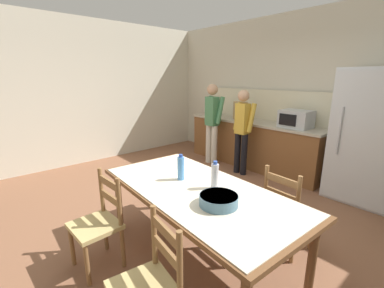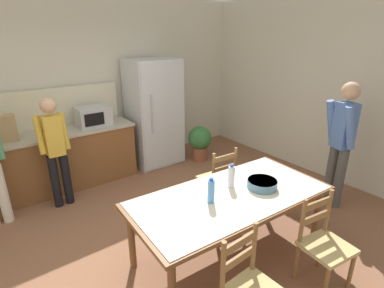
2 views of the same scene
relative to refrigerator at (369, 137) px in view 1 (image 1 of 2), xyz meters
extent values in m
plane|color=brown|center=(-1.22, -2.19, -0.95)|extent=(8.32, 8.32, 0.00)
cube|color=beige|center=(-1.22, 0.47, 0.50)|extent=(6.52, 0.12, 2.90)
cube|color=beige|center=(-4.48, -2.19, 0.50)|extent=(0.12, 5.20, 2.90)
cube|color=brown|center=(-1.98, 0.04, -0.51)|extent=(2.84, 0.62, 0.88)
cube|color=#B2A893|center=(-1.98, 0.04, -0.05)|extent=(2.88, 0.66, 0.04)
cube|color=#B7BCC1|center=(-2.62, 0.04, -0.04)|extent=(0.52, 0.38, 0.02)
cube|color=beige|center=(-1.98, 0.35, 0.27)|extent=(2.84, 0.03, 0.60)
cube|color=silver|center=(0.00, 0.01, 0.00)|extent=(0.87, 0.68, 1.90)
cube|color=silver|center=(0.00, -0.34, 0.00)|extent=(0.83, 0.02, 1.82)
cylinder|color=#A5AAB2|center=(-0.26, -0.36, 0.09)|extent=(0.02, 0.02, 0.66)
cube|color=#B2B7BC|center=(-1.10, 0.02, 0.12)|extent=(0.50, 0.38, 0.30)
cube|color=black|center=(-1.15, -0.17, 0.12)|extent=(0.30, 0.01, 0.19)
cube|color=tan|center=(-2.30, 0.01, 0.15)|extent=(0.24, 0.16, 0.36)
cylinder|color=brown|center=(-1.64, -3.03, -0.60)|extent=(0.07, 0.07, 0.70)
cylinder|color=brown|center=(-1.60, -2.21, -0.60)|extent=(0.07, 0.07, 0.70)
cylinder|color=brown|center=(0.32, -2.32, -0.60)|extent=(0.07, 0.07, 0.70)
cube|color=brown|center=(-0.66, -2.67, -0.23)|extent=(2.17, 1.13, 0.04)
cube|color=beige|center=(-0.66, -2.67, -0.20)|extent=(2.09, 1.08, 0.01)
cylinder|color=#4C8ED6|center=(-0.93, -2.66, -0.08)|extent=(0.07, 0.07, 0.24)
cylinder|color=#2D51B2|center=(-0.93, -2.66, 0.05)|extent=(0.04, 0.04, 0.03)
cylinder|color=silver|center=(-0.55, -2.55, -0.08)|extent=(0.07, 0.07, 0.24)
cylinder|color=#2D51B2|center=(-0.55, -2.55, 0.05)|extent=(0.04, 0.04, 0.03)
cylinder|color=slate|center=(-0.30, -2.77, -0.16)|extent=(0.32, 0.32, 0.09)
cylinder|color=slate|center=(-0.30, -2.77, -0.12)|extent=(0.31, 0.31, 0.02)
cylinder|color=olive|center=(-0.39, -3.34, -0.27)|extent=(0.04, 0.04, 0.46)
cylinder|color=olive|center=(-0.03, -3.39, -0.27)|extent=(0.04, 0.04, 0.46)
cube|color=olive|center=(-0.21, -3.37, -0.14)|extent=(0.36, 0.07, 0.07)
cube|color=olive|center=(-0.21, -3.37, -0.29)|extent=(0.36, 0.07, 0.07)
cylinder|color=olive|center=(0.05, -1.70, -0.74)|extent=(0.04, 0.04, 0.41)
cylinder|color=olive|center=(-0.31, -1.68, -0.74)|extent=(0.04, 0.04, 0.41)
cylinder|color=olive|center=(0.03, -2.04, -0.74)|extent=(0.04, 0.04, 0.41)
cylinder|color=olive|center=(-0.33, -2.02, -0.74)|extent=(0.04, 0.04, 0.41)
cube|color=tan|center=(-0.14, -1.86, -0.52)|extent=(0.45, 0.43, 0.04)
cylinder|color=olive|center=(0.03, -2.04, -0.27)|extent=(0.04, 0.04, 0.46)
cylinder|color=olive|center=(-0.33, -2.02, -0.27)|extent=(0.04, 0.04, 0.46)
cube|color=olive|center=(-0.15, -2.03, -0.14)|extent=(0.36, 0.05, 0.07)
cube|color=olive|center=(-0.15, -2.03, -0.29)|extent=(0.36, 0.05, 0.07)
cylinder|color=olive|center=(-1.36, -3.66, -0.74)|extent=(0.04, 0.04, 0.41)
cylinder|color=olive|center=(-1.00, -3.65, -0.74)|extent=(0.04, 0.04, 0.41)
cylinder|color=olive|center=(-1.37, -3.32, -0.74)|extent=(0.04, 0.04, 0.41)
cylinder|color=olive|center=(-1.01, -3.31, -0.74)|extent=(0.04, 0.04, 0.41)
cube|color=tan|center=(-1.18, -3.48, -0.52)|extent=(0.44, 0.42, 0.04)
cylinder|color=olive|center=(-1.37, -3.32, -0.27)|extent=(0.04, 0.04, 0.46)
cylinder|color=olive|center=(-1.01, -3.31, -0.27)|extent=(0.04, 0.04, 0.46)
cube|color=olive|center=(-1.19, -3.31, -0.14)|extent=(0.36, 0.04, 0.07)
cube|color=olive|center=(-1.19, -3.31, -0.29)|extent=(0.36, 0.04, 0.07)
cylinder|color=silver|center=(-2.70, -0.49, -0.54)|extent=(0.12, 0.12, 0.81)
cylinder|color=silver|center=(-2.54, -0.49, -0.54)|extent=(0.12, 0.12, 0.81)
cube|color=#478456|center=(-2.62, -0.49, 0.15)|extent=(0.23, 0.19, 0.57)
sphere|color=tan|center=(-2.62, -0.49, 0.58)|extent=(0.22, 0.22, 0.22)
cylinder|color=#478456|center=(-2.78, -0.42, 0.17)|extent=(0.09, 0.22, 0.55)
cylinder|color=#478456|center=(-2.46, -0.42, 0.17)|extent=(0.09, 0.22, 0.55)
cylinder|color=black|center=(-1.91, -0.51, -0.56)|extent=(0.12, 0.12, 0.77)
cylinder|color=black|center=(-1.76, -0.51, -0.56)|extent=(0.12, 0.12, 0.77)
cube|color=gold|center=(-1.83, -0.51, 0.09)|extent=(0.22, 0.18, 0.55)
sphere|color=tan|center=(-1.83, -0.51, 0.50)|extent=(0.21, 0.21, 0.21)
cylinder|color=gold|center=(-1.99, -0.45, 0.12)|extent=(0.09, 0.21, 0.52)
cylinder|color=gold|center=(-1.68, -0.45, 0.12)|extent=(0.09, 0.21, 0.52)
camera|label=1|loc=(1.00, -4.20, 0.83)|focal=24.00mm
camera|label=2|loc=(-2.63, -4.59, 1.39)|focal=28.00mm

